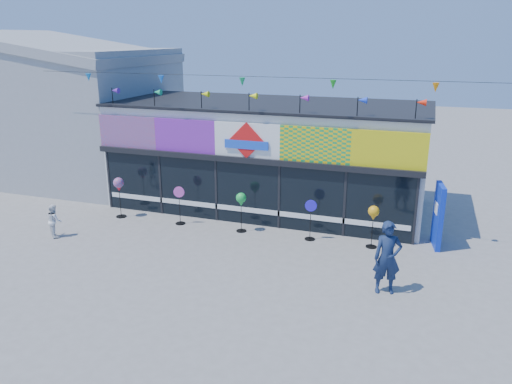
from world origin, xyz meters
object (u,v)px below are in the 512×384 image
at_px(spinner_4, 373,214).
at_px(child, 54,220).
at_px(spinner_3, 310,219).
at_px(adult_man, 387,258).
at_px(spinner_0, 119,186).
at_px(spinner_2, 241,201).
at_px(blue_sign, 438,216).
at_px(spinner_1, 180,204).

bearing_deg(spinner_4, child, -165.98).
bearing_deg(spinner_3, adult_man, -46.77).
distance_m(spinner_3, adult_man, 3.99).
height_order(spinner_0, spinner_2, spinner_0).
bearing_deg(blue_sign, spinner_3, -177.75).
xyz_separation_m(spinner_2, spinner_4, (4.48, 0.08, 0.00)).
relative_size(spinner_1, child, 1.24).
bearing_deg(spinner_0, child, -113.03).
xyz_separation_m(spinner_0, adult_man, (10.00, -2.73, -0.24)).
bearing_deg(spinner_4, spinner_0, -178.83).
relative_size(blue_sign, adult_man, 1.05).
bearing_deg(spinner_4, spinner_2, -178.97).
distance_m(spinner_1, adult_man, 8.04).
relative_size(blue_sign, spinner_1, 1.48).
relative_size(spinner_3, spinner_4, 0.99).
distance_m(blue_sign, spinner_3, 4.08).
xyz_separation_m(spinner_2, child, (-5.85, -2.50, -0.56)).
distance_m(blue_sign, adult_man, 3.91).
bearing_deg(blue_sign, spinner_1, 176.78).
bearing_deg(adult_man, spinner_1, 143.37).
relative_size(blue_sign, spinner_4, 1.48).
relative_size(spinner_0, spinner_4, 1.09).
bearing_deg(adult_man, spinner_4, 87.06).
relative_size(spinner_1, spinner_4, 1.00).
xyz_separation_m(blue_sign, child, (-12.28, -3.35, -0.48)).
height_order(spinner_1, spinner_4, same).
distance_m(spinner_1, spinner_4, 6.86).
height_order(spinner_1, child, spinner_1).
bearing_deg(child, blue_sign, -127.64).
bearing_deg(spinner_1, spinner_3, 1.19).
height_order(blue_sign, spinner_1, blue_sign).
bearing_deg(spinner_2, spinner_3, 1.42).
height_order(spinner_1, adult_man, adult_man).
relative_size(spinner_0, child, 1.35).
bearing_deg(blue_sign, spinner_4, -167.40).
distance_m(spinner_1, spinner_3, 4.81).
bearing_deg(spinner_0, blue_sign, 4.90).
xyz_separation_m(blue_sign, spinner_3, (-3.99, -0.80, -0.31)).
bearing_deg(spinner_4, adult_man, -76.68).
relative_size(spinner_1, spinner_2, 1.00).
distance_m(adult_man, child, 11.03).
height_order(spinner_0, spinner_1, spinner_0).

